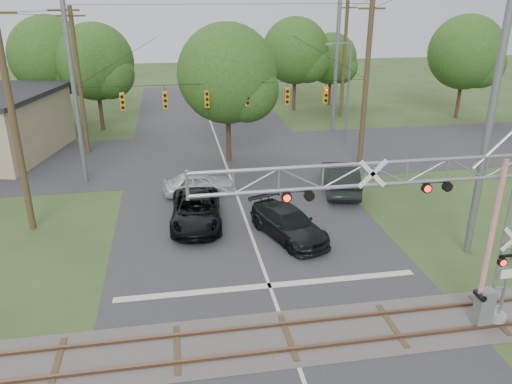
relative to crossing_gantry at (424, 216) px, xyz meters
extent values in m
plane|color=#2A441F|center=(-4.49, -1.64, -4.70)|extent=(160.00, 160.00, 0.00)
cube|color=#2E2D30|center=(-4.49, 8.36, -4.69)|extent=(14.00, 90.00, 0.02)
cube|color=#2E2D30|center=(-4.49, 22.36, -4.69)|extent=(90.00, 12.00, 0.02)
cube|color=#46403C|center=(-4.49, 0.36, -4.68)|extent=(90.00, 3.20, 0.05)
cube|color=brown|center=(-4.49, -0.36, -4.61)|extent=(90.00, 0.12, 0.14)
cube|color=brown|center=(-4.49, 1.08, -4.61)|extent=(90.00, 0.12, 0.14)
cylinder|color=gray|center=(3.45, 0.06, -4.54)|extent=(0.94, 0.94, 0.31)
cube|color=silver|center=(3.39, -0.25, -2.45)|extent=(0.47, 0.03, 0.37)
cube|color=slate|center=(2.82, -0.15, -3.91)|extent=(0.58, 0.47, 1.57)
cube|color=red|center=(2.56, -0.15, -0.72)|extent=(0.15, 0.09, 5.23)
cylinder|color=slate|center=(-13.99, 18.36, 1.05)|extent=(0.32, 0.32, 11.50)
cylinder|color=#3F2F1D|center=(5.01, 18.36, 1.05)|extent=(0.36, 0.36, 11.50)
cylinder|color=black|center=(-4.49, 18.36, 1.49)|extent=(19.00, 0.03, 0.03)
cube|color=orange|center=(-11.16, 18.36, 0.54)|extent=(0.30, 0.30, 1.10)
cube|color=orange|center=(-8.49, 18.36, 0.54)|extent=(0.30, 0.30, 1.10)
cube|color=orange|center=(-5.83, 18.36, 0.54)|extent=(0.30, 0.30, 1.10)
cube|color=orange|center=(-3.16, 18.36, 0.54)|extent=(0.30, 0.30, 1.10)
cube|color=orange|center=(-0.49, 18.36, 0.54)|extent=(0.30, 0.30, 1.10)
cube|color=orange|center=(2.17, 18.36, 0.54)|extent=(0.30, 0.30, 1.10)
imported|color=black|center=(-7.18, 10.60, -3.91)|extent=(2.97, 5.84, 1.58)
imported|color=black|center=(-2.64, 8.22, -3.94)|extent=(3.81, 5.65, 1.52)
imported|color=silver|center=(-6.76, 14.81, -3.96)|extent=(4.46, 2.16, 1.47)
imported|color=black|center=(2.04, 13.96, -3.79)|extent=(3.04, 5.80, 1.82)
cylinder|color=slate|center=(6.00, 24.40, -0.61)|extent=(0.18, 0.18, 8.17)
cylinder|color=slate|center=(5.09, 24.40, 3.29)|extent=(1.82, 0.11, 0.11)
cube|color=slate|center=(4.19, 24.40, 3.24)|extent=(0.54, 0.23, 0.14)
cylinder|color=#3F2F1D|center=(-14.74, 24.88, 0.72)|extent=(0.34, 0.34, 10.83)
cube|color=#3F2F1D|center=(-14.74, 24.88, 5.43)|extent=(2.00, 0.12, 0.12)
cylinder|color=slate|center=(6.28, 28.59, 2.16)|extent=(0.34, 0.34, 13.71)
cylinder|color=#3F2F1D|center=(-15.80, 11.53, 1.06)|extent=(0.34, 0.34, 11.50)
cylinder|color=slate|center=(5.52, 5.25, 2.29)|extent=(0.34, 0.34, 13.98)
cylinder|color=#3F2F1D|center=(8.72, 33.48, 0.81)|extent=(0.34, 0.34, 11.02)
cube|color=#3F2F1D|center=(8.72, 33.48, 5.62)|extent=(2.00, 0.12, 0.12)
cylinder|color=#39261A|center=(-18.56, 34.19, -2.42)|extent=(0.36, 0.36, 4.56)
sphere|color=#204413|center=(-18.56, 34.19, 1.72)|extent=(7.04, 7.04, 7.04)
cylinder|color=#39261A|center=(-14.41, 32.09, -2.54)|extent=(0.36, 0.36, 4.31)
sphere|color=#204413|center=(-14.41, 32.09, 1.37)|extent=(6.66, 6.66, 6.66)
cylinder|color=#39261A|center=(-4.13, 21.23, -2.43)|extent=(0.36, 0.36, 4.53)
sphere|color=#204413|center=(-4.13, 21.23, 1.68)|extent=(7.00, 7.00, 7.00)
cylinder|color=#39261A|center=(4.71, 37.06, -2.52)|extent=(0.36, 0.36, 4.35)
sphere|color=#204413|center=(4.71, 37.06, 1.44)|extent=(6.73, 6.73, 6.73)
cylinder|color=#39261A|center=(9.27, 39.20, -2.92)|extent=(0.36, 0.36, 3.55)
sphere|color=#204413|center=(9.27, 39.20, 0.31)|extent=(5.49, 5.49, 5.49)
cylinder|color=#39261A|center=(19.82, 30.80, -2.43)|extent=(0.36, 0.36, 4.53)
sphere|color=#204413|center=(19.82, 30.80, 1.68)|extent=(7.00, 7.00, 7.00)
camera|label=1|loc=(-8.16, -14.04, 6.97)|focal=35.00mm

